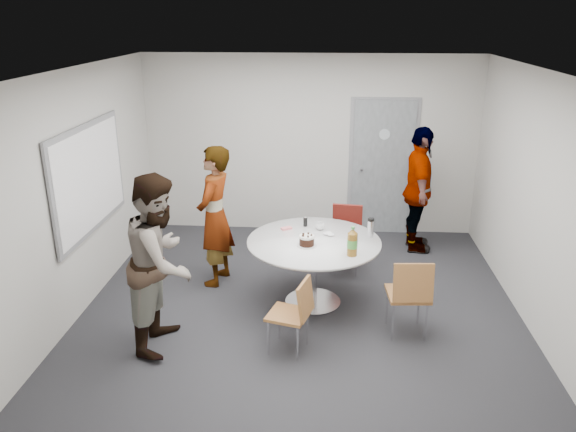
# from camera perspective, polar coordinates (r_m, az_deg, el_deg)

# --- Properties ---
(floor) EXTENTS (5.00, 5.00, 0.00)m
(floor) POSITION_cam_1_polar(r_m,az_deg,el_deg) (6.68, 1.33, -9.09)
(floor) COLOR #242428
(floor) RESTS_ON ground
(ceiling) EXTENTS (5.00, 5.00, 0.00)m
(ceiling) POSITION_cam_1_polar(r_m,az_deg,el_deg) (5.87, 1.55, 14.63)
(ceiling) COLOR silver
(ceiling) RESTS_ON wall_back
(wall_back) EXTENTS (5.00, 0.00, 5.00)m
(wall_back) POSITION_cam_1_polar(r_m,az_deg,el_deg) (8.55, 2.26, 7.17)
(wall_back) COLOR beige
(wall_back) RESTS_ON floor
(wall_left) EXTENTS (0.00, 5.00, 5.00)m
(wall_left) POSITION_cam_1_polar(r_m,az_deg,el_deg) (6.73, -20.36, 2.34)
(wall_left) COLOR beige
(wall_left) RESTS_ON floor
(wall_right) EXTENTS (0.00, 5.00, 5.00)m
(wall_right) POSITION_cam_1_polar(r_m,az_deg,el_deg) (6.53, 23.93, 1.32)
(wall_right) COLOR beige
(wall_right) RESTS_ON floor
(wall_front) EXTENTS (5.00, 0.00, 5.00)m
(wall_front) POSITION_cam_1_polar(r_m,az_deg,el_deg) (3.85, -0.41, -9.60)
(wall_front) COLOR beige
(wall_front) RESTS_ON floor
(door) EXTENTS (1.02, 0.17, 2.12)m
(door) POSITION_cam_1_polar(r_m,az_deg,el_deg) (8.65, 9.55, 4.84)
(door) COLOR slate
(door) RESTS_ON wall_back
(whiteboard) EXTENTS (0.04, 1.90, 1.25)m
(whiteboard) POSITION_cam_1_polar(r_m,az_deg,el_deg) (6.86, -19.50, 3.64)
(whiteboard) COLOR gray
(whiteboard) RESTS_ON wall_left
(table) EXTENTS (1.53, 1.53, 1.13)m
(table) POSITION_cam_1_polar(r_m,az_deg,el_deg) (6.44, 2.87, -3.43)
(table) COLOR white
(table) RESTS_ON floor
(chair_near_left) EXTENTS (0.50, 0.47, 0.80)m
(chair_near_left) POSITION_cam_1_polar(r_m,az_deg,el_deg) (5.63, 0.78, -9.46)
(chair_near_left) COLOR #8F5E2C
(chair_near_left) RESTS_ON floor
(chair_near_right) EXTENTS (0.46, 0.49, 0.89)m
(chair_near_right) POSITION_cam_1_polar(r_m,az_deg,el_deg) (5.97, 12.30, -7.42)
(chair_near_right) COLOR #8F5E2C
(chair_near_right) RESTS_ON floor
(chair_far) EXTENTS (0.46, 0.49, 0.87)m
(chair_far) POSITION_cam_1_polar(r_m,az_deg,el_deg) (7.46, 5.93, -1.51)
(chair_far) COLOR maroon
(chair_far) RESTS_ON floor
(person_main) EXTENTS (0.54, 0.71, 1.77)m
(person_main) POSITION_cam_1_polar(r_m,az_deg,el_deg) (6.96, -7.44, -0.03)
(person_main) COLOR #A5C6EA
(person_main) RESTS_ON floor
(person_left) EXTENTS (0.73, 0.92, 1.82)m
(person_left) POSITION_cam_1_polar(r_m,az_deg,el_deg) (5.74, -12.78, -4.56)
(person_left) COLOR white
(person_left) RESTS_ON floor
(person_right) EXTENTS (0.46, 1.06, 1.80)m
(person_right) POSITION_cam_1_polar(r_m,az_deg,el_deg) (8.08, 13.11, 2.57)
(person_right) COLOR black
(person_right) RESTS_ON floor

